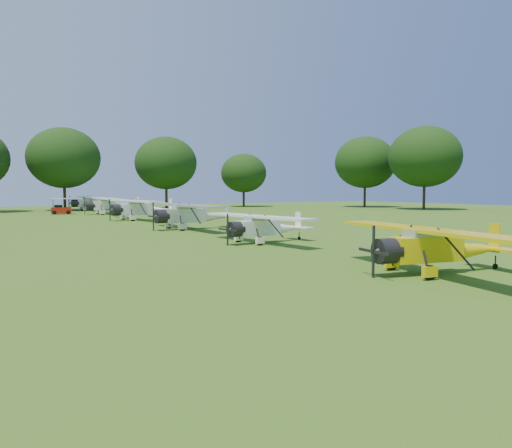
# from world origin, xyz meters

# --- Properties ---
(ground) EXTENTS (160.00, 160.00, 0.00)m
(ground) POSITION_xyz_m (0.00, 0.00, 0.00)
(ground) COLOR #2B5615
(ground) RESTS_ON ground
(tree_belt) EXTENTS (137.36, 130.27, 14.52)m
(tree_belt) POSITION_xyz_m (3.57, 0.16, 8.03)
(tree_belt) COLOR black
(tree_belt) RESTS_ON ground
(aircraft_2) EXTENTS (6.32, 10.00, 1.96)m
(aircraft_2) POSITION_xyz_m (0.93, -12.19, 1.15)
(aircraft_2) COLOR #E0C209
(aircraft_2) RESTS_ON ground
(aircraft_3) EXTENTS (6.00, 9.53, 1.87)m
(aircraft_3) POSITION_xyz_m (0.86, 0.91, 1.09)
(aircraft_3) COLOR white
(aircraft_3) RESTS_ON ground
(aircraft_4) EXTENTS (7.24, 11.53, 2.27)m
(aircraft_4) POSITION_xyz_m (0.99, 13.03, 1.33)
(aircraft_4) COLOR silver
(aircraft_4) RESTS_ON ground
(aircraft_5) EXTENTS (7.45, 11.85, 2.33)m
(aircraft_5) POSITION_xyz_m (1.01, 27.18, 1.36)
(aircraft_5) COLOR white
(aircraft_5) RESTS_ON ground
(aircraft_6) EXTENTS (7.51, 11.94, 2.36)m
(aircraft_6) POSITION_xyz_m (1.30, 41.25, 1.38)
(aircraft_6) COLOR white
(aircraft_6) RESTS_ON ground
(aircraft_7) EXTENTS (7.51, 11.92, 2.36)m
(aircraft_7) POSITION_xyz_m (1.62, 54.10, 1.38)
(aircraft_7) COLOR silver
(aircraft_7) RESTS_ON ground
(golf_cart) EXTENTS (2.66, 1.85, 2.12)m
(golf_cart) POSITION_xyz_m (-4.55, 44.66, 0.71)
(golf_cart) COLOR #A31D0B
(golf_cart) RESTS_ON ground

